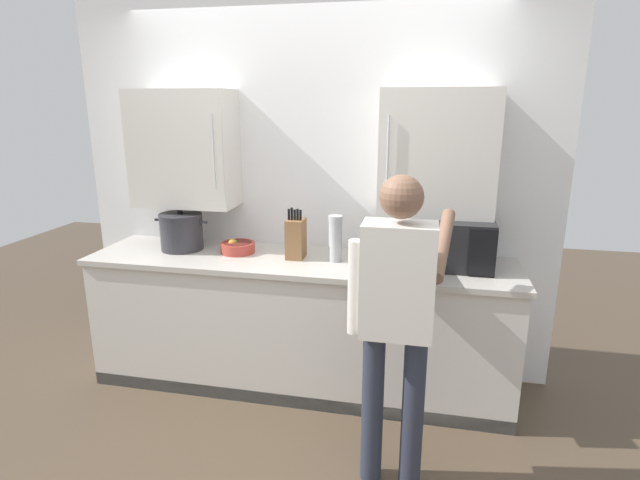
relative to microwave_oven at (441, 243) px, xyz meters
The scene contains 9 objects.
ground_plane 1.63m from the microwave_oven, 136.48° to the right, with size 9.61×9.61×0.00m, color #4C3D2D.
back_wall_tiled 1.00m from the microwave_oven, 162.49° to the left, with size 3.35×0.44×2.67m.
counter_unit 1.08m from the microwave_oven, behind, with size 2.81×0.67×0.91m.
microwave_oven is the anchor object (origin of this frame).
stock_pot 1.75m from the microwave_oven, behind, with size 0.39×0.29×0.28m.
thermos_flask 0.66m from the microwave_oven, behind, with size 0.09×0.09×0.30m.
fruit_bowl 1.35m from the microwave_oven, behind, with size 0.23×0.23×0.09m.
knife_block 0.92m from the microwave_oven, behind, with size 0.11×0.15×0.34m.
person_figure 0.88m from the microwave_oven, 104.06° to the right, with size 0.50×0.64×1.59m.
Camera 1 is at (0.79, -2.25, 1.90)m, focal length 28.51 mm.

